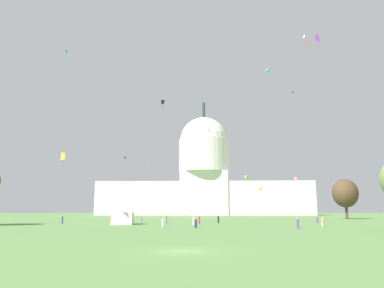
% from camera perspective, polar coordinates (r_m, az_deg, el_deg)
% --- Properties ---
extents(ground_plane, '(800.00, 800.00, 0.00)m').
position_cam_1_polar(ground_plane, '(26.55, -1.23, -16.47)').
color(ground_plane, '#567F42').
extents(capitol_building, '(124.92, 29.73, 68.18)m').
position_cam_1_polar(capitol_building, '(216.73, 1.89, -5.21)').
color(capitol_building, silver).
rests_on(capitol_building, ground_plane).
extents(event_tent, '(4.99, 6.32, 5.05)m').
position_cam_1_polar(event_tent, '(76.77, -10.76, -10.42)').
color(event_tent, white).
rests_on(event_tent, ground_plane).
extents(tree_east_near, '(12.35, 12.62, 13.34)m').
position_cam_1_polar(tree_east_near, '(133.93, 22.91, -7.13)').
color(tree_east_near, '#4C3823').
rests_on(tree_east_near, ground_plane).
extents(person_grey_front_left, '(0.42, 0.42, 1.58)m').
position_cam_1_polar(person_grey_front_left, '(83.86, -7.96, -11.71)').
color(person_grey_front_left, gray).
rests_on(person_grey_front_left, ground_plane).
extents(person_grey_lawn_far_right, '(0.59, 0.59, 1.65)m').
position_cam_1_polar(person_grey_lawn_far_right, '(81.17, -4.09, -11.82)').
color(person_grey_lawn_far_right, gray).
rests_on(person_grey_lawn_far_right, ground_plane).
extents(person_denim_near_tree_east, '(0.50, 0.50, 1.70)m').
position_cam_1_polar(person_denim_near_tree_east, '(83.97, -19.69, -11.18)').
color(person_denim_near_tree_east, '#3D5684').
rests_on(person_denim_near_tree_east, ground_plane).
extents(person_white_near_tent, '(0.59, 0.59, 1.52)m').
position_cam_1_polar(person_white_near_tent, '(65.49, -4.58, -12.22)').
color(person_white_near_tent, silver).
rests_on(person_white_near_tent, ground_plane).
extents(person_red_back_left, '(0.58, 0.58, 1.75)m').
position_cam_1_polar(person_red_back_left, '(87.84, -12.59, -11.45)').
color(person_red_back_left, red).
rests_on(person_red_back_left, ground_plane).
extents(person_navy_edge_east, '(0.52, 0.52, 1.62)m').
position_cam_1_polar(person_navy_edge_east, '(60.63, 0.57, -12.34)').
color(person_navy_edge_east, navy).
rests_on(person_navy_edge_east, ground_plane).
extents(person_black_mid_right, '(0.42, 0.42, 1.76)m').
position_cam_1_polar(person_black_mid_right, '(84.96, 4.15, -11.70)').
color(person_black_mid_right, black).
rests_on(person_black_mid_right, ground_plane).
extents(person_purple_front_right, '(0.48, 0.48, 1.72)m').
position_cam_1_polar(person_purple_front_right, '(60.69, 16.25, -11.88)').
color(person_purple_front_right, '#703D93').
rests_on(person_purple_front_right, ground_plane).
extents(person_tan_front_center, '(0.61, 0.61, 1.59)m').
position_cam_1_polar(person_tan_front_center, '(68.97, 19.83, -11.53)').
color(person_tan_front_center, tan).
rests_on(person_tan_front_center, ground_plane).
extents(person_red_mid_center, '(0.39, 0.39, 1.63)m').
position_cam_1_polar(person_red_mid_center, '(78.63, 1.14, -11.89)').
color(person_red_mid_center, red).
rests_on(person_red_mid_center, ground_plane).
extents(person_purple_lawn_far_left, '(0.50, 0.50, 1.49)m').
position_cam_1_polar(person_purple_lawn_far_left, '(87.20, 19.08, -11.23)').
color(person_purple_lawn_far_left, '#703D93').
rests_on(person_purple_lawn_far_left, ground_plane).
extents(person_white_back_center, '(0.62, 0.62, 1.66)m').
position_cam_1_polar(person_white_back_center, '(75.26, 0.29, -11.95)').
color(person_white_back_center, silver).
rests_on(person_white_back_center, ground_plane).
extents(kite_red_mid, '(0.94, 0.86, 2.60)m').
position_cam_1_polar(kite_red_mid, '(163.40, -10.44, -2.16)').
color(kite_red_mid, red).
extents(kite_cyan_mid, '(0.59, 1.15, 4.39)m').
position_cam_1_polar(kite_cyan_mid, '(189.86, -7.09, -3.20)').
color(kite_cyan_mid, '#33BCDB').
extents(kite_green_high, '(0.95, 1.52, 4.00)m').
position_cam_1_polar(kite_green_high, '(85.27, -19.37, 13.18)').
color(kite_green_high, green).
extents(kite_black_mid, '(1.14, 1.14, 2.39)m').
position_cam_1_polar(kite_black_mid, '(108.61, -4.62, 6.59)').
color(kite_black_mid, black).
extents(kite_blue_low, '(0.88, 1.11, 0.30)m').
position_cam_1_polar(kite_blue_low, '(166.21, 5.11, -5.84)').
color(kite_blue_low, blue).
extents(kite_white_high, '(0.43, 1.15, 4.44)m').
position_cam_1_polar(kite_white_high, '(125.24, 17.18, 15.60)').
color(kite_white_high, white).
extents(kite_yellow_low, '(1.17, 1.17, 3.75)m').
position_cam_1_polar(kite_yellow_low, '(138.35, 10.66, -6.96)').
color(kite_yellow_low, yellow).
extents(kite_gold_low, '(0.74, 0.58, 2.95)m').
position_cam_1_polar(kite_gold_low, '(65.45, -19.63, -2.01)').
color(kite_gold_low, gold).
extents(kite_turquoise_high, '(1.11, 1.13, 2.62)m').
position_cam_1_polar(kite_turquoise_high, '(129.48, 11.74, 11.25)').
color(kite_turquoise_high, teal).
extents(kite_violet_mid, '(0.66, 1.04, 2.48)m').
position_cam_1_polar(kite_violet_mid, '(68.13, 19.09, 15.37)').
color(kite_violet_mid, purple).
extents(kite_lime_low, '(1.58, 1.59, 1.29)m').
position_cam_1_polar(kite_lime_low, '(162.50, 8.52, -5.18)').
color(kite_lime_low, '#8CD133').
extents(kite_pink_low, '(0.81, 0.30, 1.46)m').
position_cam_1_polar(kite_pink_low, '(117.03, 15.94, -5.34)').
color(kite_pink_low, pink).
extents(kite_magenta_high, '(0.65, 0.65, 4.62)m').
position_cam_1_polar(kite_magenta_high, '(168.97, 2.65, 1.94)').
color(kite_magenta_high, '#D1339E').
extents(kite_red_high, '(0.79, 0.56, 3.67)m').
position_cam_1_polar(kite_red_high, '(168.20, 15.54, 7.69)').
color(kite_red_high, red).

